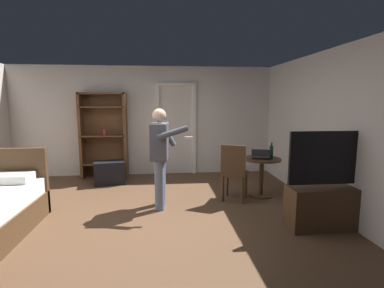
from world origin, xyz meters
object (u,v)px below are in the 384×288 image
at_px(laptop, 261,156).
at_px(suitcase_dark, 110,172).
at_px(bottle_on_table, 271,152).
at_px(side_table, 262,170).
at_px(bookshelf, 104,132).
at_px(person_blue_shirt, 160,151).
at_px(wooden_chair, 234,170).
at_px(tv_flatscreen, 330,199).

distance_m(laptop, suitcase_dark, 3.11).
bearing_deg(bottle_on_table, side_table, 150.26).
distance_m(bookshelf, suitcase_dark, 1.01).
height_order(person_blue_shirt, suitcase_dark, person_blue_shirt).
xyz_separation_m(laptop, wooden_chair, (-0.52, -0.17, -0.21)).
xyz_separation_m(bottle_on_table, wooden_chair, (-0.70, -0.14, -0.28)).
bearing_deg(suitcase_dark, person_blue_shirt, -64.91).
distance_m(tv_flatscreen, wooden_chair, 1.58).
bearing_deg(suitcase_dark, side_table, -31.82).
bearing_deg(laptop, wooden_chair, -161.38).
distance_m(laptop, wooden_chair, 0.59).
bearing_deg(bottle_on_table, person_blue_shirt, -171.09).
xyz_separation_m(side_table, laptop, (-0.04, -0.04, 0.28)).
bearing_deg(laptop, bookshelf, 150.38).
bearing_deg(wooden_chair, tv_flatscreen, -48.59).
bearing_deg(tv_flatscreen, wooden_chair, 131.41).
distance_m(bookshelf, bottle_on_table, 3.68).
distance_m(bookshelf, side_table, 3.56).
distance_m(laptop, person_blue_shirt, 1.81).
relative_size(side_table, bottle_on_table, 2.41).
xyz_separation_m(tv_flatscreen, person_blue_shirt, (-2.29, 1.01, 0.53)).
bearing_deg(wooden_chair, suitcase_dark, 150.49).
bearing_deg(wooden_chair, bottle_on_table, 10.99).
bearing_deg(laptop, person_blue_shirt, -168.98).
xyz_separation_m(side_table, wooden_chair, (-0.56, -0.22, 0.07)).
relative_size(wooden_chair, person_blue_shirt, 0.62).
relative_size(laptop, person_blue_shirt, 0.25).
bearing_deg(side_table, bottle_on_table, -29.74).
height_order(laptop, bottle_on_table, bottle_on_table).
relative_size(bottle_on_table, wooden_chair, 0.29).
relative_size(bottle_on_table, suitcase_dark, 0.48).
relative_size(laptop, suitcase_dark, 0.66).
bearing_deg(side_table, person_blue_shirt, -167.97).
distance_m(side_table, laptop, 0.28).
bearing_deg(side_table, suitcase_dark, 159.12).
height_order(side_table, wooden_chair, wooden_chair).
distance_m(wooden_chair, person_blue_shirt, 1.31).
bearing_deg(suitcase_dark, bookshelf, 97.43).
height_order(side_table, person_blue_shirt, person_blue_shirt).
xyz_separation_m(bookshelf, side_table, (3.08, -1.69, -0.56)).
height_order(tv_flatscreen, side_table, tv_flatscreen).
bearing_deg(laptop, suitcase_dark, 158.12).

